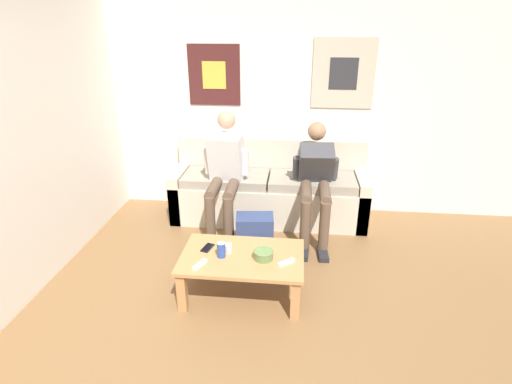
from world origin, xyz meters
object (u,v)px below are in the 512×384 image
object	(u,v)px
couch	(269,192)
person_seated_teen	(316,177)
drink_can_blue	(221,250)
coffee_table	(242,262)
game_controller_near_left	(200,264)
game_controller_near_right	(286,262)
pillar_candle	(228,248)
cell_phone	(208,248)
ceramic_bowl	(263,254)
person_seated_adult	(225,170)
backpack	(255,234)

from	to	relation	value
couch	person_seated_teen	distance (m)	0.67
drink_can_blue	couch	bearing A→B (deg)	79.67
couch	coffee_table	xyz separation A→B (m)	(-0.11, -1.42, -0.01)
game_controller_near_left	game_controller_near_right	bearing A→B (deg)	8.51
pillar_candle	cell_phone	world-z (taller)	pillar_candle
ceramic_bowl	game_controller_near_right	distance (m)	0.19
coffee_table	cell_phone	size ratio (longest dim) A/B	6.57
person_seated_adult	game_controller_near_left	world-z (taller)	person_seated_adult
couch	person_seated_adult	bearing A→B (deg)	-140.32
ceramic_bowl	drink_can_blue	size ratio (longest dim) A/B	1.28
couch	pillar_candle	distance (m)	1.41
game_controller_near_left	couch	bearing A→B (deg)	75.85
person_seated_teen	couch	bearing A→B (deg)	146.49
backpack	pillar_candle	bearing A→B (deg)	-102.32
game_controller_near_left	coffee_table	bearing A→B (deg)	31.08
drink_can_blue	game_controller_near_right	world-z (taller)	drink_can_blue
pillar_candle	game_controller_near_right	distance (m)	0.48
person_seated_teen	backpack	bearing A→B (deg)	-143.65
backpack	drink_can_blue	bearing A→B (deg)	-104.51
person_seated_adult	game_controller_near_left	distance (m)	1.28
backpack	game_controller_near_left	distance (m)	0.94
ceramic_bowl	pillar_candle	world-z (taller)	pillar_candle
backpack	person_seated_teen	bearing A→B (deg)	36.35
backpack	ceramic_bowl	bearing A→B (deg)	-78.57
game_controller_near_left	cell_phone	bearing A→B (deg)	89.84
couch	game_controller_near_left	distance (m)	1.65
ceramic_bowl	game_controller_near_left	bearing A→B (deg)	-162.16
game_controller_near_left	drink_can_blue	bearing A→B (deg)	46.00
game_controller_near_left	person_seated_adult	bearing A→B (deg)	91.22
person_seated_teen	backpack	size ratio (longest dim) A/B	2.95
person_seated_adult	person_seated_teen	world-z (taller)	person_seated_adult
backpack	game_controller_near_left	xyz separation A→B (m)	(-0.32, -0.86, 0.20)
coffee_table	drink_can_blue	distance (m)	0.21
drink_can_blue	cell_phone	world-z (taller)	drink_can_blue
person_seated_teen	game_controller_near_right	xyz separation A→B (m)	(-0.24, -1.18, -0.25)
person_seated_teen	pillar_candle	xyz separation A→B (m)	(-0.71, -1.07, -0.23)
coffee_table	person_seated_adult	world-z (taller)	person_seated_adult
couch	ceramic_bowl	world-z (taller)	couch
game_controller_near_right	drink_can_blue	bearing A→B (deg)	174.93
drink_can_blue	person_seated_teen	bearing A→B (deg)	56.38
person_seated_teen	pillar_candle	bearing A→B (deg)	-123.67
backpack	game_controller_near_right	world-z (taller)	game_controller_near_right
backpack	coffee_table	bearing A→B (deg)	-92.16
cell_phone	backpack	bearing A→B (deg)	61.90
coffee_table	game_controller_near_left	size ratio (longest dim) A/B	6.71
person_seated_teen	person_seated_adult	bearing A→B (deg)	-177.92
coffee_table	person_seated_teen	xyz separation A→B (m)	(0.59, 1.10, 0.33)
person_seated_teen	backpack	distance (m)	0.84
coffee_table	person_seated_teen	size ratio (longest dim) A/B	0.87
ceramic_bowl	game_controller_near_right	xyz separation A→B (m)	(0.18, -0.05, -0.03)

